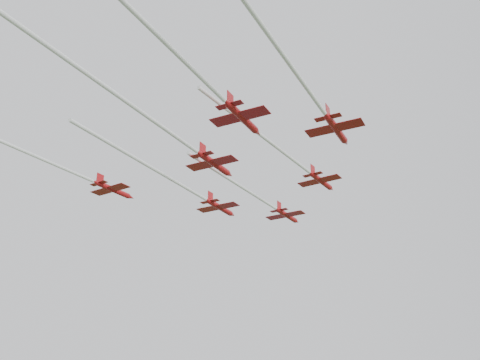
# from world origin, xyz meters

# --- Properties ---
(jet_lead) EXTENTS (20.89, 39.94, 2.67)m
(jet_lead) POSITION_xyz_m (9.22, 13.69, 54.95)
(jet_lead) COLOR #B11419
(jet_row2_left) EXTENTS (22.04, 45.77, 2.77)m
(jet_row2_left) POSITION_xyz_m (-5.38, 3.12, 54.16)
(jet_row2_left) COLOR #B11419
(jet_row2_right) EXTENTS (22.63, 40.71, 2.54)m
(jet_row2_right) POSITION_xyz_m (15.47, -4.68, 55.71)
(jet_row2_right) COLOR #B11419
(jet_row3_left) EXTENTS (21.95, 39.57, 2.63)m
(jet_row3_left) POSITION_xyz_m (-25.87, -4.20, 55.39)
(jet_row3_left) COLOR #B11419
(jet_row3_mid) EXTENTS (24.90, 52.99, 2.80)m
(jet_row3_mid) POSITION_xyz_m (-4.67, -21.02, 54.47)
(jet_row3_mid) COLOR #B11419
(jet_row3_right) EXTENTS (18.91, 42.16, 2.72)m
(jet_row3_right) POSITION_xyz_m (17.98, -26.78, 55.11)
(jet_row3_right) COLOR #B11419
(jet_row4_right) EXTENTS (27.60, 63.78, 2.58)m
(jet_row4_right) POSITION_xyz_m (0.36, -45.40, 52.47)
(jet_row4_right) COLOR #B11419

